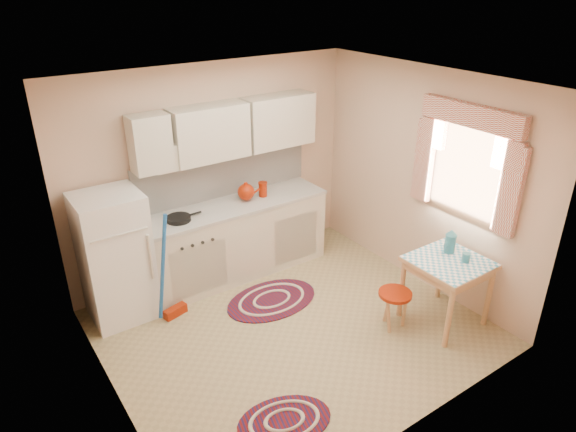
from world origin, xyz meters
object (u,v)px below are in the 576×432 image
at_px(table, 445,291).
at_px(base_cabinets, 236,240).
at_px(stool, 394,310).
at_px(fridge, 115,257).

bearing_deg(table, base_cabinets, 122.03).
bearing_deg(stool, fridge, 140.76).
bearing_deg(fridge, table, -36.57).
height_order(fridge, base_cabinets, fridge).
xyz_separation_m(base_cabinets, table, (1.31, -2.09, -0.08)).
relative_size(base_cabinets, stool, 5.36).
xyz_separation_m(table, stool, (-0.51, 0.21, -0.15)).
relative_size(fridge, base_cabinets, 0.62).
bearing_deg(base_cabinets, fridge, -178.01).
xyz_separation_m(fridge, base_cabinets, (1.44, 0.05, -0.26)).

